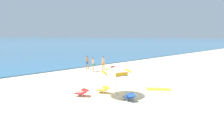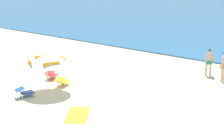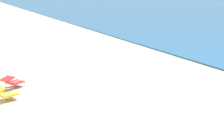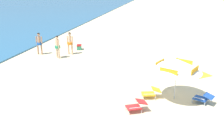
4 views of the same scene
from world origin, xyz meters
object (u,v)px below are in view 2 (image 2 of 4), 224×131
Objects in this scene: lounge_chair_beside_umbrella at (62,81)px; beach_umbrella_striped_main at (47,59)px; person_wading_in at (224,64)px; lounge_chair_under_umbrella at (52,74)px; lounge_chair_facing_sea at (24,91)px; person_standing_beside at (209,61)px; beach_towel at (77,115)px.

beach_umbrella_striped_main is at bearing -81.11° from lounge_chair_beside_umbrella.
person_wading_in is at bearing 47.48° from lounge_chair_beside_umbrella.
person_wading_in reaches higher than lounge_chair_beside_umbrella.
lounge_chair_under_umbrella is at bearing -140.82° from person_wading_in.
lounge_chair_facing_sea is at bearing -62.05° from lounge_chair_under_umbrella.
lounge_chair_beside_umbrella is at bearing -124.95° from person_standing_beside.
lounge_chair_facing_sea is at bearing -124.08° from person_wading_in.
beach_umbrella_striped_main reaches higher than person_standing_beside.
lounge_chair_facing_sea is (1.50, -2.82, -0.00)m from lounge_chair_under_umbrella.
person_standing_beside is (4.97, 9.48, 0.65)m from lounge_chair_facing_sea.
lounge_chair_facing_sea is 3.61m from beach_towel.
person_standing_beside reaches higher than lounge_chair_beside_umbrella.
beach_umbrella_striped_main reaches higher than lounge_chair_beside_umbrella.
beach_towel is (-2.50, -8.85, -0.95)m from person_wading_in.
beach_umbrella_striped_main is 1.82× the size of beach_towel.
lounge_chair_under_umbrella is 3.19m from lounge_chair_facing_sea.
lounge_chair_beside_umbrella is at bearing -132.52° from person_wading_in.
lounge_chair_facing_sea is (-0.17, -1.29, -1.42)m from beach_umbrella_striped_main.
beach_towel is at bearing -27.59° from lounge_chair_under_umbrella.
person_standing_beside is at bearing 55.05° from lounge_chair_beside_umbrella.
lounge_chair_beside_umbrella reaches higher than beach_towel.
person_standing_beside is (6.47, 6.66, 0.65)m from lounge_chair_under_umbrella.
lounge_chair_facing_sea is 10.73m from person_standing_beside.
beach_umbrella_striped_main reaches higher than beach_towel.
beach_umbrella_striped_main is 1.79m from lounge_chair_beside_umbrella.
person_wading_in reaches higher than beach_towel.
person_wading_in is at bearing 74.22° from beach_towel.
lounge_chair_facing_sea is at bearing -117.69° from person_standing_beside.
beach_umbrella_striped_main is 3.32× the size of lounge_chair_beside_umbrella.
lounge_chair_facing_sea is 10.90m from person_wading_in.
person_wading_in is at bearing 55.92° from lounge_chair_facing_sea.
person_standing_beside is 0.89× the size of beach_towel.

